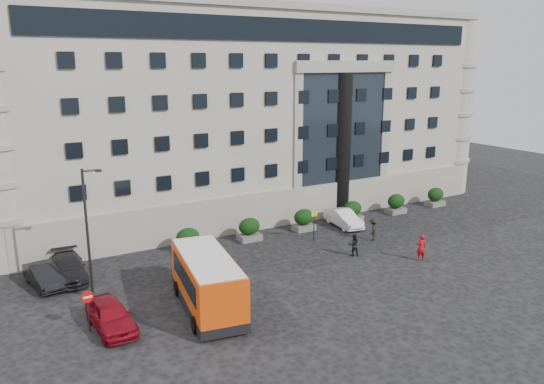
{
  "coord_description": "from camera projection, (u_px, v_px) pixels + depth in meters",
  "views": [
    {
      "loc": [
        -17.49,
        -27.89,
        13.9
      ],
      "look_at": [
        0.68,
        3.33,
        5.0
      ],
      "focal_mm": 35.0,
      "sensor_mm": 36.0,
      "label": 1
    }
  ],
  "objects": [
    {
      "name": "minibus",
      "position": [
        207.0,
        280.0,
        30.23
      ],
      "size": [
        3.89,
        8.03,
        3.21
      ],
      "rotation": [
        0.0,
        0.0,
        -0.17
      ],
      "color": "#D9400A",
      "rests_on": "ground"
    },
    {
      "name": "bus_stop_sign",
      "position": [
        314.0,
        221.0,
        41.74
      ],
      "size": [
        0.5,
        0.08,
        2.52
      ],
      "color": "#262628",
      "rests_on": "ground"
    },
    {
      "name": "no_entry_sign",
      "position": [
        88.0,
        303.0,
        27.66
      ],
      "size": [
        0.64,
        0.16,
        2.32
      ],
      "color": "#262628",
      "rests_on": "ground"
    },
    {
      "name": "hedge_e",
      "position": [
        396.0,
        204.0,
        49.81
      ],
      "size": [
        1.8,
        1.26,
        1.84
      ],
      "color": "#5B5C59",
      "rests_on": "ground"
    },
    {
      "name": "pedestrian_a",
      "position": [
        421.0,
        248.0,
        37.88
      ],
      "size": [
        0.83,
        0.69,
        1.94
      ],
      "primitive_type": "imported",
      "rotation": [
        0.0,
        0.0,
        2.76
      ],
      "color": "#9E0F14",
      "rests_on": "ground"
    },
    {
      "name": "hedge_d",
      "position": [
        352.0,
        211.0,
        47.26
      ],
      "size": [
        1.8,
        1.26,
        1.84
      ],
      "color": "#5B5C59",
      "rests_on": "ground"
    },
    {
      "name": "parked_car_c",
      "position": [
        68.0,
        268.0,
        34.74
      ],
      "size": [
        2.39,
        5.19,
        1.47
      ],
      "primitive_type": "imported",
      "rotation": [
        0.0,
        0.0,
        -0.07
      ],
      "color": "black",
      "rests_on": "ground"
    },
    {
      "name": "red_truck",
      "position": [
        4.0,
        238.0,
        38.48
      ],
      "size": [
        2.67,
        5.25,
        2.76
      ],
      "rotation": [
        0.0,
        0.0,
        -0.06
      ],
      "color": "maroon",
      "rests_on": "ground"
    },
    {
      "name": "ground",
      "position": [
        288.0,
        276.0,
        35.27
      ],
      "size": [
        120.0,
        120.0,
        0.0
      ],
      "primitive_type": "plane",
      "color": "black",
      "rests_on": "ground"
    },
    {
      "name": "pedestrian_c",
      "position": [
        373.0,
        229.0,
        42.2
      ],
      "size": [
        1.34,
        1.2,
        1.81
      ],
      "primitive_type": "imported",
      "rotation": [
        0.0,
        0.0,
        3.73
      ],
      "color": "black",
      "rests_on": "ground"
    },
    {
      "name": "hedge_f",
      "position": [
        435.0,
        197.0,
        52.35
      ],
      "size": [
        1.8,
        1.26,
        1.84
      ],
      "color": "#5B5C59",
      "rests_on": "ground"
    },
    {
      "name": "civic_building",
      "position": [
        225.0,
        111.0,
        54.51
      ],
      "size": [
        44.0,
        24.0,
        18.0
      ],
      "primitive_type": "cube",
      "color": "gray",
      "rests_on": "ground"
    },
    {
      "name": "street_lamp",
      "position": [
        88.0,
        230.0,
        30.91
      ],
      "size": [
        1.16,
        0.18,
        8.0
      ],
      "color": "#262628",
      "rests_on": "ground"
    },
    {
      "name": "hedge_c",
      "position": [
        304.0,
        220.0,
        44.72
      ],
      "size": [
        1.8,
        1.26,
        1.84
      ],
      "color": "#5B5C59",
      "rests_on": "ground"
    },
    {
      "name": "pedestrian_b",
      "position": [
        354.0,
        245.0,
        38.86
      ],
      "size": [
        0.99,
        0.9,
        1.66
      ],
      "primitive_type": "imported",
      "rotation": [
        0.0,
        0.0,
        2.74
      ],
      "color": "black",
      "rests_on": "ground"
    },
    {
      "name": "parked_car_b",
      "position": [
        44.0,
        276.0,
        33.6
      ],
      "size": [
        2.19,
        4.45,
        1.41
      ],
      "primitive_type": "imported",
      "rotation": [
        0.0,
        0.0,
        0.17
      ],
      "color": "black",
      "rests_on": "ground"
    },
    {
      "name": "entrance_column",
      "position": [
        341.0,
        145.0,
        48.23
      ],
      "size": [
        1.8,
        1.8,
        13.0
      ],
      "primitive_type": "cylinder",
      "color": "black",
      "rests_on": "ground"
    },
    {
      "name": "hedge_a",
      "position": [
        188.0,
        240.0,
        39.64
      ],
      "size": [
        1.8,
        1.26,
        1.84
      ],
      "color": "#5B5C59",
      "rests_on": "ground"
    },
    {
      "name": "hedge_b",
      "position": [
        249.0,
        229.0,
        42.18
      ],
      "size": [
        1.8,
        1.26,
        1.84
      ],
      "color": "#5B5C59",
      "rests_on": "ground"
    },
    {
      "name": "white_taxi",
      "position": [
        344.0,
        218.0,
        45.86
      ],
      "size": [
        2.02,
        4.59,
        1.47
      ],
      "primitive_type": "imported",
      "rotation": [
        0.0,
        0.0,
        -0.11
      ],
      "color": "silver",
      "rests_on": "ground"
    },
    {
      "name": "parked_car_d",
      "position": [
        38.0,
        236.0,
        40.94
      ],
      "size": [
        3.43,
        5.95,
        1.56
      ],
      "primitive_type": "imported",
      "rotation": [
        0.0,
        0.0,
        0.16
      ],
      "color": "black",
      "rests_on": "ground"
    },
    {
      "name": "parked_car_a",
      "position": [
        111.0,
        315.0,
        28.16
      ],
      "size": [
        2.12,
        4.71,
        1.57
      ],
      "primitive_type": "imported",
      "rotation": [
        0.0,
        0.0,
        0.06
      ],
      "color": "maroon",
      "rests_on": "ground"
    }
  ]
}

